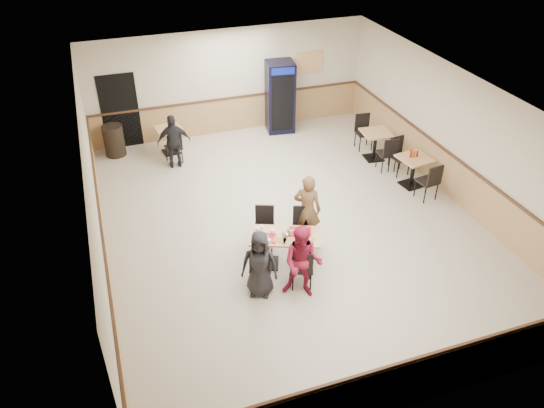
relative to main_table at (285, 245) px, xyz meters
name	(u,v)px	position (x,y,z in m)	size (l,w,h in m)	color
ground	(291,222)	(0.65, 1.31, -0.49)	(10.00, 10.00, 0.00)	beige
room_shell	(320,139)	(2.42, 3.86, 0.09)	(10.00, 10.00, 10.00)	silver
main_table	(285,245)	(0.00, 0.00, 0.00)	(1.52, 1.14, 0.73)	black
main_chairs	(282,246)	(-0.05, 0.02, -0.02)	(1.71, 1.93, 0.92)	black
diner_woman_left	(260,264)	(-0.71, -0.61, 0.20)	(0.67, 0.44, 1.37)	black
diner_woman_right	(303,262)	(0.01, -0.89, 0.27)	(0.73, 0.57, 1.50)	maroon
diner_man_opposite	(307,209)	(0.71, 0.61, 0.31)	(0.58, 0.38, 1.58)	brown
lone_diner	(174,142)	(-1.31, 4.69, 0.24)	(0.85, 0.35, 1.45)	black
tabletop_clutter	(282,235)	(-0.07, -0.01, 0.27)	(1.24, 0.76, 0.12)	#B90C17
side_table_near	(413,167)	(4.02, 1.84, 0.03)	(0.82, 0.82, 0.78)	black
side_table_near_chair_south	(428,180)	(4.02, 1.21, 0.01)	(0.46, 0.46, 0.98)	black
side_table_near_chair_north	(400,156)	(4.02, 2.46, 0.01)	(0.46, 0.46, 0.98)	black
side_table_far	(375,141)	(3.81, 3.37, 0.03)	(0.79, 0.79, 0.78)	black
side_table_far_chair_south	(387,153)	(3.81, 2.75, 0.01)	(0.46, 0.46, 0.99)	black
side_table_far_chair_north	(364,132)	(3.81, 4.00, 0.01)	(0.46, 0.46, 0.99)	black
condiment_caddy	(413,154)	(3.99, 1.89, 0.38)	(0.23, 0.06, 0.20)	#AD160C
back_table	(169,136)	(-1.31, 5.51, 0.00)	(0.76, 0.76, 0.73)	black
back_table_chair_lone	(173,147)	(-1.31, 4.93, -0.03)	(0.43, 0.43, 0.92)	black
pepsi_cooler	(280,97)	(2.02, 5.91, 0.54)	(0.88, 0.88, 2.05)	black
trash_bin	(114,141)	(-2.75, 5.86, -0.06)	(0.54, 0.54, 0.86)	black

